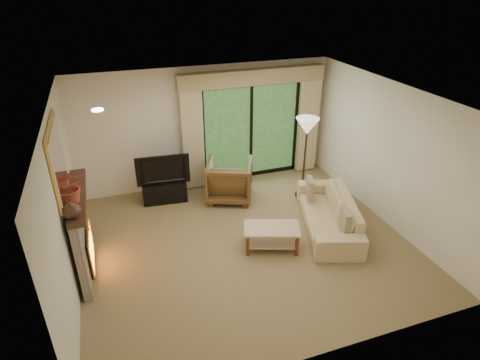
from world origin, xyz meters
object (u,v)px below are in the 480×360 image
object	(u,v)px
sofa	(328,213)
coffee_table	(271,238)
media_console	(165,191)
armchair	(229,180)

from	to	relation	value
sofa	coffee_table	bearing A→B (deg)	-60.34
media_console	coffee_table	distance (m)	2.66
armchair	sofa	size ratio (longest dim) A/B	0.43
media_console	sofa	world-z (taller)	sofa
coffee_table	sofa	bearing A→B (deg)	30.88
armchair	coffee_table	world-z (taller)	armchair
media_console	coffee_table	size ratio (longest dim) A/B	0.95
media_console	coffee_table	xyz separation A→B (m)	(1.45, -2.23, -0.01)
coffee_table	armchair	bearing A→B (deg)	114.16
media_console	armchair	distance (m)	1.36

